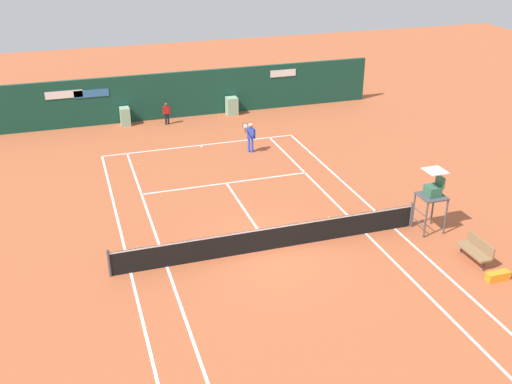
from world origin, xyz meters
The scene contains 10 objects.
ground_plane centered at (0.00, 0.58, 0.00)m, with size 80.00×80.00×0.01m.
tennis_net centered at (0.00, 0.00, 0.51)m, with size 12.10×0.10×1.07m.
sponsor_back_wall centered at (0.00, 16.97, 1.37)m, with size 25.00×1.02×2.82m.
umpire_chair centered at (6.48, -0.54, 1.68)m, with size 1.00×1.00×2.63m.
player_bench centered at (6.83, -3.10, 0.51)m, with size 0.54×1.48×0.88m.
equipment_bag centered at (6.90, -4.41, 0.16)m, with size 0.99×0.30×0.32m.
player_on_baseline centered at (2.28, 9.86, 0.95)m, with size 0.80×0.64×1.81m.
ball_kid_left_post centered at (-1.10, 15.79, 0.77)m, with size 0.45×0.19×1.34m.
tennis_ball_mid_court centered at (-3.66, 9.83, 0.03)m, with size 0.07×0.07×0.07m, color #CCE033.
tennis_ball_near_service_line centered at (3.18, 1.68, 0.03)m, with size 0.07×0.07×0.07m, color #CCE033.
Camera 1 is at (-6.61, -18.48, 11.67)m, focal length 41.94 mm.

